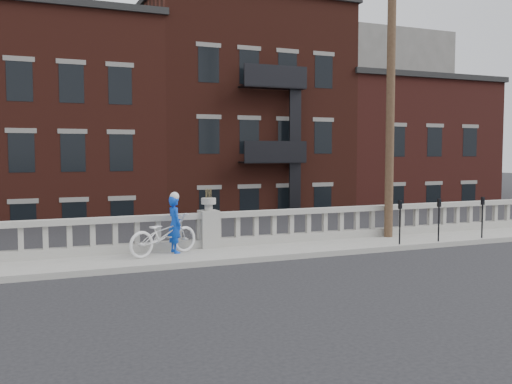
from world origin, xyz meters
TOP-DOWN VIEW (x-y plane):
  - ground at (0.00, 0.00)m, footprint 120.00×120.00m
  - sidewalk at (0.00, 3.00)m, footprint 32.00×2.20m
  - balustrade at (0.00, 3.95)m, footprint 28.00×0.34m
  - planter_pedestal at (0.00, 3.95)m, footprint 0.55×0.55m
  - lower_level at (0.56, 23.04)m, footprint 80.00×44.00m
  - utility_pole at (6.20, 3.60)m, footprint 1.60×0.28m
  - parking_meter_b at (5.56, 2.15)m, footprint 0.10×0.09m
  - parking_meter_c at (7.06, 2.15)m, footprint 0.10×0.09m
  - parking_meter_d at (8.86, 2.15)m, footprint 0.10×0.09m
  - bicycle at (-1.55, 3.21)m, footprint 2.29×1.49m
  - cyclist at (-1.17, 3.43)m, footprint 0.44×0.62m

SIDE VIEW (x-z plane):
  - ground at x=0.00m, z-range 0.00..0.00m
  - sidewalk at x=0.00m, z-range 0.00..0.15m
  - balustrade at x=0.00m, z-range 0.13..1.16m
  - bicycle at x=-1.55m, z-range 0.15..1.29m
  - planter_pedestal at x=0.00m, z-range -0.05..1.71m
  - cyclist at x=-1.17m, z-range 0.15..1.76m
  - parking_meter_b at x=5.56m, z-range 0.32..1.68m
  - parking_meter_c at x=7.06m, z-range 0.32..1.68m
  - parking_meter_d at x=8.86m, z-range 0.32..1.68m
  - lower_level at x=0.56m, z-range -7.77..13.03m
  - utility_pole at x=6.20m, z-range 0.24..10.24m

